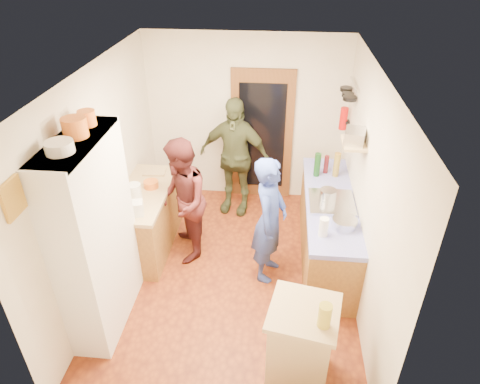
# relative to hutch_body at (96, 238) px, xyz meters

# --- Properties ---
(floor) EXTENTS (3.00, 4.00, 0.02)m
(floor) POSITION_rel_hutch_body_xyz_m (1.30, 0.80, -1.11)
(floor) COLOR brown
(floor) RESTS_ON ground
(ceiling) EXTENTS (3.00, 4.00, 0.02)m
(ceiling) POSITION_rel_hutch_body_xyz_m (1.30, 0.80, 1.51)
(ceiling) COLOR silver
(ceiling) RESTS_ON ground
(wall_back) EXTENTS (3.00, 0.02, 2.60)m
(wall_back) POSITION_rel_hutch_body_xyz_m (1.30, 2.81, 0.20)
(wall_back) COLOR beige
(wall_back) RESTS_ON ground
(wall_front) EXTENTS (3.00, 0.02, 2.60)m
(wall_front) POSITION_rel_hutch_body_xyz_m (1.30, -1.21, 0.20)
(wall_front) COLOR beige
(wall_front) RESTS_ON ground
(wall_left) EXTENTS (0.02, 4.00, 2.60)m
(wall_left) POSITION_rel_hutch_body_xyz_m (-0.21, 0.80, 0.20)
(wall_left) COLOR beige
(wall_left) RESTS_ON ground
(wall_right) EXTENTS (0.02, 4.00, 2.60)m
(wall_right) POSITION_rel_hutch_body_xyz_m (2.81, 0.80, 0.20)
(wall_right) COLOR beige
(wall_right) RESTS_ON ground
(door_frame) EXTENTS (0.95, 0.06, 2.10)m
(door_frame) POSITION_rel_hutch_body_xyz_m (1.55, 2.77, -0.05)
(door_frame) COLOR brown
(door_frame) RESTS_ON ground
(door_glass) EXTENTS (0.70, 0.02, 1.70)m
(door_glass) POSITION_rel_hutch_body_xyz_m (1.55, 2.74, -0.05)
(door_glass) COLOR black
(door_glass) RESTS_ON door_frame
(hutch_body) EXTENTS (0.40, 1.20, 2.20)m
(hutch_body) POSITION_rel_hutch_body_xyz_m (0.00, 0.00, 0.00)
(hutch_body) COLOR white
(hutch_body) RESTS_ON ground
(hutch_top_shelf) EXTENTS (0.40, 1.14, 0.04)m
(hutch_top_shelf) POSITION_rel_hutch_body_xyz_m (0.00, 0.00, 1.08)
(hutch_top_shelf) COLOR white
(hutch_top_shelf) RESTS_ON hutch_body
(plate_stack) EXTENTS (0.24, 0.24, 0.10)m
(plate_stack) POSITION_rel_hutch_body_xyz_m (0.00, -0.25, 1.15)
(plate_stack) COLOR white
(plate_stack) RESTS_ON hutch_top_shelf
(orange_pot_a) EXTENTS (0.22, 0.22, 0.18)m
(orange_pot_a) POSITION_rel_hutch_body_xyz_m (0.00, 0.07, 1.19)
(orange_pot_a) COLOR orange
(orange_pot_a) RESTS_ON hutch_top_shelf
(orange_pot_b) EXTENTS (0.17, 0.17, 0.15)m
(orange_pot_b) POSITION_rel_hutch_body_xyz_m (0.00, 0.33, 1.17)
(orange_pot_b) COLOR orange
(orange_pot_b) RESTS_ON hutch_top_shelf
(left_counter_base) EXTENTS (0.60, 1.40, 0.85)m
(left_counter_base) POSITION_rel_hutch_body_xyz_m (0.10, 1.25, -0.68)
(left_counter_base) COLOR #A06F29
(left_counter_base) RESTS_ON ground
(left_counter_top) EXTENTS (0.64, 1.44, 0.05)m
(left_counter_top) POSITION_rel_hutch_body_xyz_m (0.10, 1.25, -0.23)
(left_counter_top) COLOR tan
(left_counter_top) RESTS_ON left_counter_base
(toaster) EXTENTS (0.26, 0.21, 0.17)m
(toaster) POSITION_rel_hutch_body_xyz_m (0.15, 0.72, -0.11)
(toaster) COLOR white
(toaster) RESTS_ON left_counter_top
(kettle) EXTENTS (0.19, 0.19, 0.19)m
(kettle) POSITION_rel_hutch_body_xyz_m (0.05, 1.09, -0.10)
(kettle) COLOR white
(kettle) RESTS_ON left_counter_top
(orange_bowl) EXTENTS (0.20, 0.20, 0.09)m
(orange_bowl) POSITION_rel_hutch_body_xyz_m (0.18, 1.36, -0.16)
(orange_bowl) COLOR orange
(orange_bowl) RESTS_ON left_counter_top
(chopping_board) EXTENTS (0.31, 0.24, 0.02)m
(chopping_board) POSITION_rel_hutch_body_xyz_m (0.12, 1.75, -0.19)
(chopping_board) COLOR tan
(chopping_board) RESTS_ON left_counter_top
(right_counter_base) EXTENTS (0.60, 2.20, 0.84)m
(right_counter_base) POSITION_rel_hutch_body_xyz_m (2.50, 1.30, -0.68)
(right_counter_base) COLOR #A06F29
(right_counter_base) RESTS_ON ground
(right_counter_top) EXTENTS (0.62, 2.22, 0.06)m
(right_counter_top) POSITION_rel_hutch_body_xyz_m (2.50, 1.30, -0.23)
(right_counter_top) COLOR #1B1CBB
(right_counter_top) RESTS_ON right_counter_base
(hob) EXTENTS (0.55, 0.58, 0.04)m
(hob) POSITION_rel_hutch_body_xyz_m (2.50, 1.20, -0.18)
(hob) COLOR silver
(hob) RESTS_ON right_counter_top
(pot_on_hob) EXTENTS (0.20, 0.20, 0.13)m
(pot_on_hob) POSITION_rel_hutch_body_xyz_m (2.45, 1.24, -0.09)
(pot_on_hob) COLOR silver
(pot_on_hob) RESTS_ON hob
(bottle_a) EXTENTS (0.09, 0.09, 0.33)m
(bottle_a) POSITION_rel_hutch_body_xyz_m (2.35, 1.89, -0.03)
(bottle_a) COLOR #143F14
(bottle_a) RESTS_ON right_counter_top
(bottle_b) EXTENTS (0.08, 0.08, 0.26)m
(bottle_b) POSITION_rel_hutch_body_xyz_m (2.48, 1.99, -0.07)
(bottle_b) COLOR #591419
(bottle_b) RESTS_ON right_counter_top
(bottle_c) EXTENTS (0.10, 0.10, 0.34)m
(bottle_c) POSITION_rel_hutch_body_xyz_m (2.61, 1.90, -0.03)
(bottle_c) COLOR olive
(bottle_c) RESTS_ON right_counter_top
(paper_towel) EXTENTS (0.11, 0.11, 0.22)m
(paper_towel) POSITION_rel_hutch_body_xyz_m (2.35, 0.54, -0.09)
(paper_towel) COLOR white
(paper_towel) RESTS_ON right_counter_top
(mixing_bowl) EXTENTS (0.31, 0.31, 0.11)m
(mixing_bowl) POSITION_rel_hutch_body_xyz_m (2.60, 0.72, -0.15)
(mixing_bowl) COLOR silver
(mixing_bowl) RESTS_ON right_counter_top
(island_base) EXTENTS (0.64, 0.64, 0.86)m
(island_base) POSITION_rel_hutch_body_xyz_m (2.12, -0.59, -0.67)
(island_base) COLOR tan
(island_base) RESTS_ON ground
(island_top) EXTENTS (0.73, 0.73, 0.05)m
(island_top) POSITION_rel_hutch_body_xyz_m (2.12, -0.59, -0.22)
(island_top) COLOR tan
(island_top) RESTS_ON island_base
(cutting_board) EXTENTS (0.40, 0.34, 0.02)m
(cutting_board) POSITION_rel_hutch_body_xyz_m (2.08, -0.53, -0.21)
(cutting_board) COLOR white
(cutting_board) RESTS_ON island_top
(oil_jar) EXTENTS (0.14, 0.14, 0.23)m
(oil_jar) POSITION_rel_hutch_body_xyz_m (2.27, -0.74, -0.07)
(oil_jar) COLOR #AD9E2D
(oil_jar) RESTS_ON island_top
(pan_rail) EXTENTS (0.02, 0.65, 0.02)m
(pan_rail) POSITION_rel_hutch_body_xyz_m (2.76, 2.33, 0.95)
(pan_rail) COLOR silver
(pan_rail) RESTS_ON wall_right
(pan_hang_a) EXTENTS (0.18, 0.18, 0.05)m
(pan_hang_a) POSITION_rel_hutch_body_xyz_m (2.70, 2.15, 0.82)
(pan_hang_a) COLOR black
(pan_hang_a) RESTS_ON pan_rail
(pan_hang_b) EXTENTS (0.16, 0.16, 0.05)m
(pan_hang_b) POSITION_rel_hutch_body_xyz_m (2.70, 2.35, 0.80)
(pan_hang_b) COLOR black
(pan_hang_b) RESTS_ON pan_rail
(pan_hang_c) EXTENTS (0.17, 0.17, 0.05)m
(pan_hang_c) POSITION_rel_hutch_body_xyz_m (2.70, 2.55, 0.81)
(pan_hang_c) COLOR black
(pan_hang_c) RESTS_ON pan_rail
(wall_shelf) EXTENTS (0.26, 0.42, 0.03)m
(wall_shelf) POSITION_rel_hutch_body_xyz_m (2.67, 1.25, 0.60)
(wall_shelf) COLOR tan
(wall_shelf) RESTS_ON wall_right
(radio) EXTENTS (0.29, 0.34, 0.15)m
(radio) POSITION_rel_hutch_body_xyz_m (2.67, 1.25, 0.69)
(radio) COLOR silver
(radio) RESTS_ON wall_shelf
(ext_bracket) EXTENTS (0.06, 0.10, 0.04)m
(ext_bracket) POSITION_rel_hutch_body_xyz_m (2.77, 2.50, 0.35)
(ext_bracket) COLOR black
(ext_bracket) RESTS_ON wall_right
(fire_extinguisher) EXTENTS (0.11, 0.11, 0.32)m
(fire_extinguisher) POSITION_rel_hutch_body_xyz_m (2.71, 2.50, 0.40)
(fire_extinguisher) COLOR red
(fire_extinguisher) RESTS_ON wall_right
(picture_frame) EXTENTS (0.03, 0.25, 0.30)m
(picture_frame) POSITION_rel_hutch_body_xyz_m (-0.18, -0.75, 0.95)
(picture_frame) COLOR gold
(picture_frame) RESTS_ON wall_left
(person_hob) EXTENTS (0.51, 0.67, 1.65)m
(person_hob) POSITION_rel_hutch_body_xyz_m (1.78, 0.84, -0.28)
(person_hob) COLOR #2F449D
(person_hob) RESTS_ON ground
(person_left) EXTENTS (0.82, 0.95, 1.68)m
(person_left) POSITION_rel_hutch_body_xyz_m (0.65, 1.19, -0.26)
(person_left) COLOR #441918
(person_left) RESTS_ON ground
(person_back) EXTENTS (1.14, 0.66, 1.82)m
(person_back) POSITION_rel_hutch_body_xyz_m (1.18, 2.30, -0.19)
(person_back) COLOR #393F24
(person_back) RESTS_ON ground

